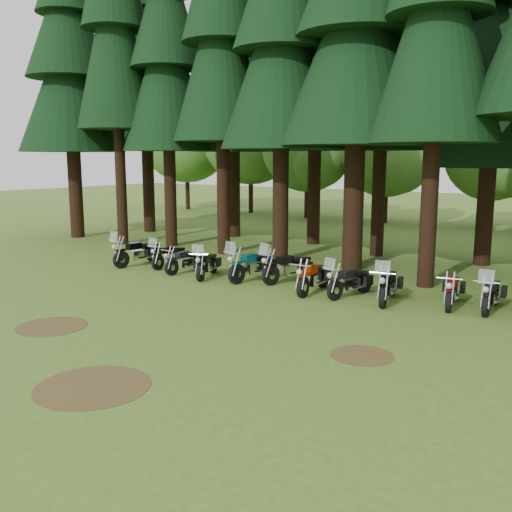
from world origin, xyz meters
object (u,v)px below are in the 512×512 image
(motorcycle_7, at_px, (350,282))
(motorcycle_10, at_px, (491,295))
(motorcycle_9, at_px, (452,291))
(motorcycle_0, at_px, (138,253))
(motorcycle_3, at_px, (207,265))
(motorcycle_5, at_px, (288,268))
(motorcycle_2, at_px, (186,262))
(motorcycle_6, at_px, (314,278))
(motorcycle_1, at_px, (170,256))
(motorcycle_4, at_px, (253,266))
(motorcycle_8, at_px, (388,286))

(motorcycle_7, xyz_separation_m, motorcycle_10, (4.03, 0.70, 0.00))
(motorcycle_9, bearing_deg, motorcycle_0, 173.06)
(motorcycle_3, bearing_deg, motorcycle_5, -2.43)
(motorcycle_2, bearing_deg, motorcycle_10, 9.58)
(motorcycle_6, bearing_deg, motorcycle_5, 145.46)
(motorcycle_10, bearing_deg, motorcycle_1, 178.55)
(motorcycle_5, bearing_deg, motorcycle_0, -156.04)
(motorcycle_0, height_order, motorcycle_7, motorcycle_0)
(motorcycle_5, bearing_deg, motorcycle_7, 3.02)
(motorcycle_6, height_order, motorcycle_7, motorcycle_7)
(motorcycle_4, bearing_deg, motorcycle_3, -154.40)
(motorcycle_1, height_order, motorcycle_8, motorcycle_8)
(motorcycle_0, distance_m, motorcycle_5, 6.66)
(motorcycle_9, distance_m, motorcycle_10, 1.07)
(motorcycle_1, xyz_separation_m, motorcycle_3, (2.44, -0.65, 0.02))
(motorcycle_0, bearing_deg, motorcycle_2, 7.32)
(motorcycle_0, bearing_deg, motorcycle_5, 13.40)
(motorcycle_7, bearing_deg, motorcycle_0, -166.45)
(motorcycle_2, distance_m, motorcycle_6, 5.55)
(motorcycle_1, distance_m, motorcycle_6, 6.79)
(motorcycle_2, xyz_separation_m, motorcycle_6, (5.55, -0.11, 0.05))
(motorcycle_9, bearing_deg, motorcycle_1, 171.08)
(motorcycle_8, relative_size, motorcycle_10, 1.06)
(motorcycle_0, xyz_separation_m, motorcycle_4, (5.44, 0.31, 0.01))
(motorcycle_2, height_order, motorcycle_5, motorcycle_5)
(motorcycle_5, height_order, motorcycle_8, motorcycle_5)
(motorcycle_7, bearing_deg, motorcycle_10, 22.91)
(motorcycle_1, relative_size, motorcycle_2, 1.02)
(motorcycle_1, distance_m, motorcycle_5, 5.31)
(motorcycle_2, xyz_separation_m, motorcycle_8, (7.98, 0.07, 0.07))
(motorcycle_0, distance_m, motorcycle_9, 12.27)
(motorcycle_1, relative_size, motorcycle_7, 0.96)
(motorcycle_6, height_order, motorcycle_8, motorcycle_8)
(motorcycle_4, bearing_deg, motorcycle_5, 30.19)
(motorcycle_5, distance_m, motorcycle_7, 2.75)
(motorcycle_6, bearing_deg, motorcycle_0, 175.07)
(motorcycle_0, height_order, motorcycle_8, motorcycle_0)
(motorcycle_0, distance_m, motorcycle_4, 5.45)
(motorcycle_2, relative_size, motorcycle_6, 0.90)
(motorcycle_10, bearing_deg, motorcycle_8, -169.06)
(motorcycle_7, height_order, motorcycle_9, motorcycle_7)
(motorcycle_1, xyz_separation_m, motorcycle_7, (7.97, -0.36, 0.02))
(motorcycle_2, xyz_separation_m, motorcycle_10, (10.77, 0.77, 0.04))
(motorcycle_5, height_order, motorcycle_10, motorcycle_5)
(motorcycle_10, bearing_deg, motorcycle_4, -179.56)
(motorcycle_0, bearing_deg, motorcycle_6, 6.13)
(motorcycle_1, bearing_deg, motorcycle_5, 1.38)
(motorcycle_0, xyz_separation_m, motorcycle_2, (2.54, 0.03, -0.08))
(motorcycle_3, relative_size, motorcycle_5, 0.90)
(motorcycle_8, bearing_deg, motorcycle_3, 170.29)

